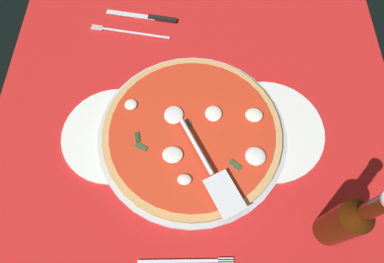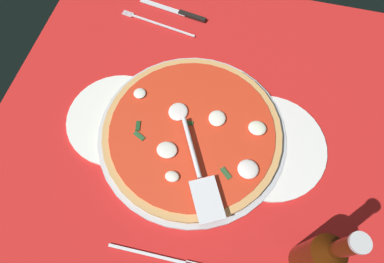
% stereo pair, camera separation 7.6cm
% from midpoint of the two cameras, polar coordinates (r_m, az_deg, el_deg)
% --- Properties ---
extents(ground_plane, '(0.95, 0.95, 0.01)m').
position_cam_midpoint_polar(ground_plane, '(0.79, -1.99, -0.17)').
color(ground_plane, red).
extents(checker_pattern, '(0.95, 0.95, 0.00)m').
position_cam_midpoint_polar(checker_pattern, '(0.78, -2.00, -0.03)').
color(checker_pattern, white).
rests_on(checker_pattern, ground_plane).
extents(pizza_pan, '(0.43, 0.43, 0.01)m').
position_cam_midpoint_polar(pizza_pan, '(0.77, -2.79, -0.81)').
color(pizza_pan, '#B4B7C0').
rests_on(pizza_pan, ground_plane).
extents(dinner_plate_left, '(0.24, 0.24, 0.01)m').
position_cam_midpoint_polar(dinner_plate_left, '(0.80, -15.58, -0.73)').
color(dinner_plate_left, white).
rests_on(dinner_plate_left, ground_plane).
extents(dinner_plate_right, '(0.26, 0.26, 0.01)m').
position_cam_midpoint_polar(dinner_plate_right, '(0.79, 9.93, 0.10)').
color(dinner_plate_right, white).
rests_on(dinner_plate_right, ground_plane).
extents(pizza, '(0.40, 0.40, 0.03)m').
position_cam_midpoint_polar(pizza, '(0.76, -2.73, -0.39)').
color(pizza, tan).
rests_on(pizza, pizza_pan).
extents(pizza_server, '(0.14, 0.22, 0.01)m').
position_cam_midpoint_polar(pizza_server, '(0.70, 0.16, -6.82)').
color(pizza_server, silver).
rests_on(pizza_server, pizza).
extents(place_setting_far, '(0.23, 0.16, 0.01)m').
position_cam_midpoint_polar(place_setting_far, '(0.97, -11.11, 16.96)').
color(place_setting_far, white).
rests_on(place_setting_far, ground_plane).
extents(beer_bottle, '(0.06, 0.06, 0.25)m').
position_cam_midpoint_polar(beer_bottle, '(0.66, 21.49, -14.29)').
color(beer_bottle, '#3D1805').
rests_on(beer_bottle, ground_plane).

